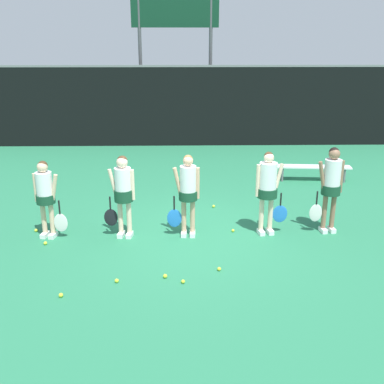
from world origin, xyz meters
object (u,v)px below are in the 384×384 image
Objects in this scene: tennis_ball_6 at (165,276)px; tennis_ball_3 at (233,230)px; player_0 at (45,193)px; player_2 at (188,189)px; tennis_ball_2 at (219,269)px; bench_courtside at (313,168)px; player_4 at (331,182)px; tennis_ball_10 at (117,281)px; tennis_ball_7 at (183,281)px; tennis_ball_11 at (62,216)px; player_1 at (123,190)px; player_3 at (268,186)px; tennis_ball_1 at (45,243)px; scoreboard at (175,23)px; tennis_ball_0 at (61,295)px; tennis_ball_9 at (36,230)px; tennis_ball_4 at (214,206)px.

tennis_ball_3 is at bearing 54.71° from tennis_ball_6.
player_0 is 2.85m from player_2.
bench_courtside is at bearing 59.80° from tennis_ball_2.
player_4 is at bearing 34.96° from tennis_ball_2.
tennis_ball_10 is at bearing -167.89° from tennis_ball_2.
tennis_ball_7 is at bearing -151.33° from player_4.
player_1 is at bearing -35.23° from tennis_ball_11.
tennis_ball_2 is at bearing -14.43° from player_0.
player_3 is 4.59m from tennis_ball_1.
scoreboard reaches higher than player_0.
scoreboard reaches higher than player_4.
player_2 is (-3.66, -3.83, 0.63)m from bench_courtside.
tennis_ball_0 is 0.92m from tennis_ball_10.
player_1 is 26.47× the size of tennis_ball_3.
player_1 is at bearing 116.66° from tennis_ball_6.
player_0 is 23.77× the size of tennis_ball_9.
tennis_ball_9 is at bearing 155.62° from player_0.
player_2 is 0.98× the size of player_3.
tennis_ball_7 is (-0.75, -3.61, -0.00)m from tennis_ball_4.
tennis_ball_10 is (-2.17, -2.07, 0.00)m from tennis_ball_3.
player_4 reaches higher than player_1.
tennis_ball_2 is at bearing -133.26° from player_3.
tennis_ball_9 is 2.95m from tennis_ball_10.
tennis_ball_1 is at bearing 136.93° from tennis_ball_10.
player_3 reaches higher than tennis_ball_7.
player_4 reaches higher than player_2.
player_2 is at bearing 86.94° from tennis_ball_7.
tennis_ball_11 is (-3.41, 2.64, -0.00)m from tennis_ball_2.
tennis_ball_10 reaches higher than tennis_ball_3.
tennis_ball_0 is 2.11m from tennis_ball_1.
player_1 reaches higher than bench_courtside.
tennis_ball_10 is (-4.87, -5.75, -0.35)m from bench_courtside.
player_2 is 26.35× the size of tennis_ball_11.
player_1 is 2.20m from tennis_ball_6.
scoreboard is at bearing 92.78° from player_1.
tennis_ball_9 is at bearing -160.14° from tennis_ball_4.
tennis_ball_0 is 1.10× the size of tennis_ball_3.
player_1 is 4.24m from player_4.
tennis_ball_10 is at bearing -79.49° from player_1.
tennis_ball_3 is 3.00m from tennis_ball_10.
tennis_ball_0 is at bearing -76.15° from tennis_ball_11.
player_2 is 25.05× the size of tennis_ball_4.
tennis_ball_9 is (-4.17, 0.09, 0.00)m from tennis_ball_3.
player_2 is 25.30× the size of tennis_ball_2.
tennis_ball_10 is (-0.85, -12.12, -4.51)m from scoreboard.
tennis_ball_0 and tennis_ball_1 have the same top height.
bench_courtside is 33.32× the size of tennis_ball_11.
player_3 is at bearing -78.92° from scoreboard.
player_2 is 25.31× the size of tennis_ball_9.
player_4 is at bearing -9.33° from tennis_ball_11.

